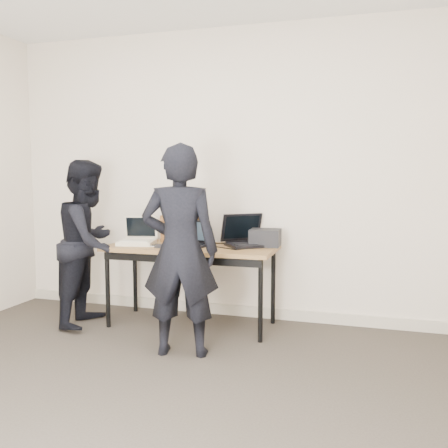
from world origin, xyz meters
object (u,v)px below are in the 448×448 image
at_px(laptop_beige, 138,239).
at_px(desk, 191,253).
at_px(equipment_box, 265,238).
at_px(person_typist, 180,251).
at_px(laptop_right, 247,238).
at_px(leather_satchel, 181,228).
at_px(laptop_center, 192,240).
at_px(person_observer, 89,243).

bearing_deg(laptop_beige, desk, -8.51).
xyz_separation_m(equipment_box, person_typist, (-0.46, -0.87, -0.00)).
height_order(laptop_beige, laptop_right, laptop_right).
relative_size(leather_satchel, person_typist, 0.23).
bearing_deg(leather_satchel, person_typist, -71.16).
height_order(laptop_beige, equipment_box, laptop_beige).
xyz_separation_m(laptop_center, person_observer, (-0.91, -0.21, -0.03)).
bearing_deg(person_typist, desk, -87.50).
relative_size(leather_satchel, equipment_box, 1.40).
bearing_deg(leather_satchel, person_observer, -152.13).
bearing_deg(laptop_center, leather_satchel, 140.92).
height_order(laptop_center, equipment_box, laptop_center).
bearing_deg(laptop_right, equipment_box, -38.11).
distance_m(desk, leather_satchel, 0.34).
bearing_deg(desk, laptop_center, 65.08).
height_order(laptop_center, person_observer, person_observer).
xyz_separation_m(desk, laptop_beige, (-0.51, -0.02, 0.11)).
distance_m(laptop_center, person_observer, 0.93).
xyz_separation_m(laptop_beige, equipment_box, (1.14, 0.21, 0.03)).
bearing_deg(leather_satchel, desk, -54.23).
bearing_deg(person_observer, laptop_center, -83.08).
bearing_deg(desk, equipment_box, 16.53).
xyz_separation_m(laptop_right, person_typist, (-0.29, -0.87, 0.01)).
bearing_deg(leather_satchel, laptop_beige, -145.61).
distance_m(leather_satchel, person_typist, 0.97).
bearing_deg(laptop_beige, person_typist, -54.61).
bearing_deg(laptop_right, person_typist, -146.96).
distance_m(laptop_beige, equipment_box, 1.16).
xyz_separation_m(laptop_beige, person_observer, (-0.39, -0.18, -0.03)).
bearing_deg(leather_satchel, laptop_center, -51.14).
relative_size(laptop_beige, laptop_right, 0.69).
bearing_deg(equipment_box, leather_satchel, 177.48).
distance_m(laptop_right, person_observer, 1.42).
bearing_deg(equipment_box, laptop_center, -164.19).
xyz_separation_m(laptop_center, laptop_right, (0.45, 0.17, 0.01)).
height_order(equipment_box, person_typist, person_typist).
bearing_deg(desk, person_typist, -76.00).
bearing_deg(desk, person_observer, -168.14).
height_order(laptop_right, person_observer, person_observer).
height_order(laptop_beige, person_observer, person_observer).
bearing_deg(person_observer, equipment_box, -81.98).
bearing_deg(laptop_center, desk, -104.96).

